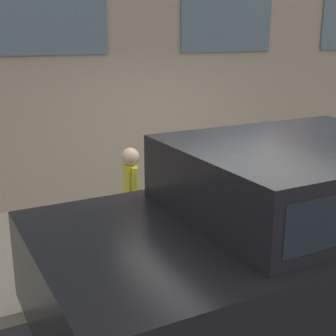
% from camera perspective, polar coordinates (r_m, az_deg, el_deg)
% --- Properties ---
extents(ground_plane, '(80.00, 80.00, 0.00)m').
position_cam_1_polar(ground_plane, '(5.79, 9.40, -11.45)').
color(ground_plane, '#2D2D30').
extents(sidewalk, '(2.76, 60.00, 0.13)m').
position_cam_1_polar(sidewalk, '(6.80, 2.41, -6.35)').
color(sidewalk, '#A8A093').
rests_on(sidewalk, ground_plane).
extents(fire_hydrant, '(0.32, 0.44, 0.80)m').
position_cam_1_polar(fire_hydrant, '(5.80, 4.26, -5.33)').
color(fire_hydrant, gold).
rests_on(fire_hydrant, sidewalk).
extents(person, '(0.31, 0.20, 1.28)m').
position_cam_1_polar(person, '(5.44, -4.52, -2.77)').
color(person, navy).
rests_on(person, sidewalk).
extents(parked_car_charcoal_near, '(2.04, 4.68, 1.77)m').
position_cam_1_polar(parked_car_charcoal_near, '(4.37, 15.96, -6.80)').
color(parked_car_charcoal_near, black).
rests_on(parked_car_charcoal_near, ground_plane).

